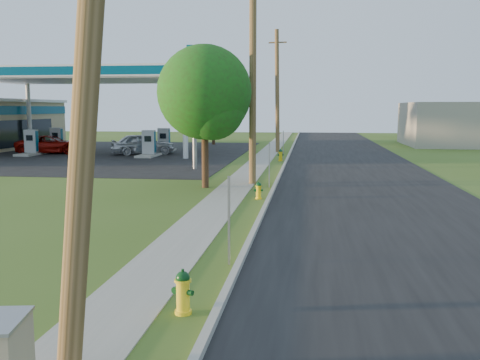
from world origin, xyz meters
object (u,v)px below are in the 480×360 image
utility_pole_mid (253,75)px  hydrant_far (281,155)px  car_red (51,145)px  fuel_pump_se (164,143)px  fuel_pump_nw (32,145)px  fuel_pump_ne (149,147)px  price_pylon (194,73)px  fuel_pump_sw (57,142)px  car_silver (143,144)px  hydrant_mid (259,190)px  tree_lot (214,94)px  utility_pole_far (277,91)px  tree_verge (207,96)px  hydrant_near (183,292)px

utility_pole_mid → hydrant_far: bearing=86.4°
car_red → fuel_pump_se: bearing=-86.9°
fuel_pump_nw → fuel_pump_ne: size_ratio=1.00×
price_pylon → fuel_pump_sw: bearing=140.6°
car_red → car_silver: (7.20, 0.21, 0.09)m
hydrant_mid → tree_lot: bearing=103.3°
fuel_pump_nw → utility_pole_far: bearing=15.6°
fuel_pump_ne → fuel_pump_se: 4.00m
price_pylon → car_red: price_pylon is taller
fuel_pump_se → hydrant_far: size_ratio=3.99×
price_pylon → car_red: size_ratio=1.35×
fuel_pump_nw → car_silver: bearing=10.9°
fuel_pump_sw → tree_verge: size_ratio=0.52×
fuel_pump_sw → car_red: bearing=-72.5°
utility_pole_mid → hydrant_mid: 6.17m
price_pylon → tree_verge: price_pylon is taller
tree_verge → tree_lot: (-4.61, 27.47, 0.85)m
hydrant_far → price_pylon: bearing=-130.2°
utility_pole_mid → hydrant_near: size_ratio=12.49×
utility_pole_far → tree_verge: (-1.85, -19.43, -0.82)m
utility_pole_far → car_silver: utility_pole_far is taller
utility_pole_mid → fuel_pump_ne: bearing=124.4°
hydrant_near → hydrant_far: hydrant_far is taller
utility_pole_mid → hydrant_near: (0.51, -15.76, -4.57)m
fuel_pump_nw → hydrant_far: size_ratio=3.99×
utility_pole_far → price_pylon: bearing=-107.3°
price_pylon → tree_lot: tree_lot is taller
tree_verge → utility_pole_far: bearing=84.6°
tree_lot → tree_verge: bearing=-80.5°
hydrant_far → hydrant_mid: bearing=-90.1°
utility_pole_mid → car_red: 22.69m
fuel_pump_sw → utility_pole_far: bearing=3.2°
hydrant_mid → hydrant_far: hydrant_far is taller
price_pylon → utility_pole_mid: bearing=-54.7°
car_silver → tree_lot: bearing=-41.2°
tree_verge → hydrant_near: 14.97m
fuel_pump_sw → hydrant_mid: bearing=-48.6°
hydrant_mid → utility_pole_mid: bearing=99.5°
tree_verge → car_silver: bearing=116.6°
fuel_pump_nw → price_pylon: size_ratio=0.47×
utility_pole_mid → utility_pole_far: (0.00, 18.00, -0.15)m
hydrant_mid → hydrant_near: bearing=-90.8°
price_pylon → fuel_pump_nw: bearing=151.8°
fuel_pump_ne → hydrant_mid: (9.57, -17.03, -0.39)m
hydrant_near → car_silver: 32.03m
fuel_pump_nw → tree_verge: tree_verge is taller
fuel_pump_sw → hydrant_far: bearing=-18.1°
fuel_pump_ne → hydrant_mid: 19.54m
utility_pole_mid → car_silver: utility_pole_mid is taller
utility_pole_far → tree_verge: bearing=-95.4°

